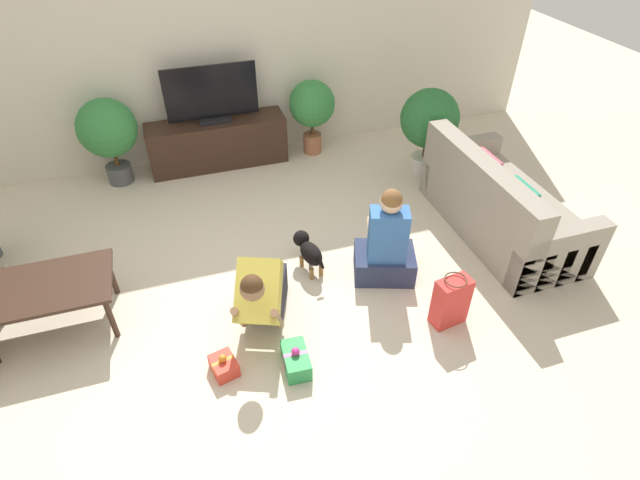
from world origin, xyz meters
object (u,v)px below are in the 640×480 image
Objects in this scene: potted_plant_back_right at (312,106)px; potted_plant_corner_right at (429,121)px; tv at (212,97)px; person_kneeling at (262,293)px; person_sitting at (386,246)px; gift_bag_a at (451,301)px; gift_box_a at (224,366)px; dog at (308,250)px; gift_box_b at (296,360)px; coffee_table at (46,290)px; sofa_right at (498,206)px; potted_plant_back_left at (108,131)px; tv_console at (218,143)px.

potted_plant_corner_right is (1.09, -0.85, 0.04)m from potted_plant_back_right.
tv is 2.68m from person_kneeling.
gift_bag_a is (0.27, -0.66, -0.11)m from person_sitting.
person_sitting reaches higher than gift_box_a.
potted_plant_corner_right reaches higher than dog.
potted_plant_corner_right reaches higher than gift_box_b.
tv reaches higher than gift_box_b.
potted_plant_corner_right is (3.85, 1.27, 0.24)m from coffee_table.
person_kneeling is 2.54× the size of gift_box_b.
gift_box_a is at bearing 107.34° from sofa_right.
gift_bag_a is (2.96, -0.90, -0.17)m from coffee_table.
gift_box_b reaches higher than gift_box_a.
gift_box_b is at bearing -109.26° from potted_plant_back_right.
gift_bag_a is (-0.88, -2.17, -0.41)m from potted_plant_corner_right.
potted_plant_corner_right is (3.36, -0.85, 0.01)m from potted_plant_back_left.
potted_plant_back_left is 3.10m from gift_box_a.
sofa_right is at bearing 42.37° from gift_bag_a.
tv is 3.23m from gift_box_b.
potted_plant_back_left reaches higher than gift_bag_a.
potted_plant_back_right is at bearing 93.84° from gift_bag_a.
person_kneeling reaches higher than tv_console.
tv_console is at bearing -89.50° from dog.
person_kneeling is at bearing 162.37° from gift_bag_a.
potted_plant_back_left reaches higher than person_kneeling.
coffee_table is at bearing 150.10° from gift_box_b.
gift_bag_a reaches higher than dog.
gift_bag_a is at bearing -16.98° from coffee_table.
person_sitting reaches higher than dog.
potted_plant_back_right is 2.28m from potted_plant_back_left.
tv is 2.41m from potted_plant_corner_right.
coffee_table is 2.09m from dog.
dog is at bearing 1.66° from coffee_table.
potted_plant_back_left is 3.25m from person_sitting.
sofa_right is 1.33m from person_sitting.
tv is at bearing 109.97° from person_kneeling.
gift_box_a is 0.52m from gift_box_b.
potted_plant_corner_right is 1.93m from person_sitting.
person_kneeling is (-2.29, -1.73, -0.31)m from potted_plant_corner_right.
coffee_table is 1.97× the size of dog.
dog reaches higher than gift_box_a.
tv_console is at bearing 47.96° from sofa_right.
potted_plant_corner_right is 4.13× the size of gift_box_a.
potted_plant_back_left is at bearing 103.05° from gift_box_a.
potted_plant_corner_right is at bearing 38.35° from gift_box_a.
gift_box_a is (-1.52, -0.60, -0.26)m from person_sitting.
person_sitting is at bearing 112.27° from gift_bag_a.
tv is at bearing 157.94° from potted_plant_corner_right.
gift_bag_a is (1.28, 0.06, 0.15)m from gift_box_b.
tv reaches higher than potted_plant_corner_right.
potted_plant_back_left is at bearing 165.79° from potted_plant_corner_right.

